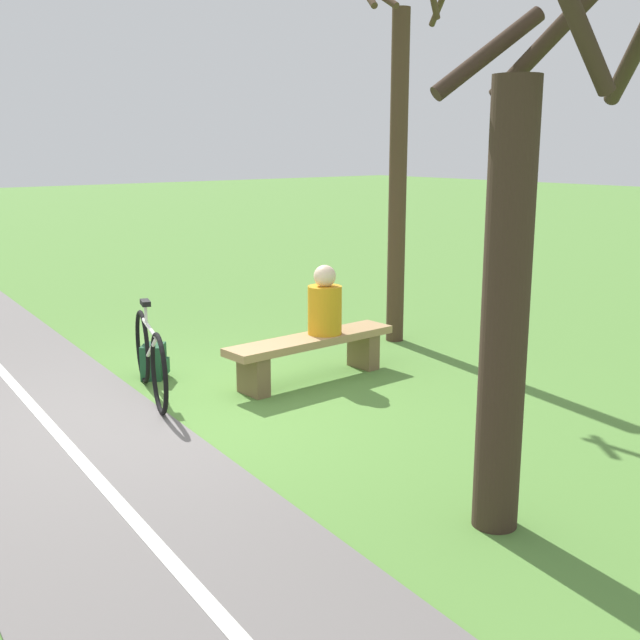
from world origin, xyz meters
The scene contains 7 objects.
ground_plane centered at (0.00, 0.00, 0.00)m, with size 80.00×80.00×0.00m, color #548438.
bench centered at (-1.61, -0.06, 0.33)m, with size 2.00×0.45×0.47m.
person_seated centered at (-1.79, -0.06, 0.79)m, with size 0.37×0.37×0.73m.
bicycle centered at (-0.04, -0.60, 0.40)m, with size 0.60×1.72×0.94m.
backpack centered at (-0.36, -1.16, 0.18)m, with size 0.35×0.36×0.36m.
tree_by_path centered at (-3.48, -0.74, 2.27)m, with size 1.57×1.55×4.68m.
tree_mid_field centered at (-0.59, 3.25, 1.67)m, with size 1.47×1.55×3.58m.
Camera 1 is at (3.29, 6.18, 2.43)m, focal length 44.19 mm.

